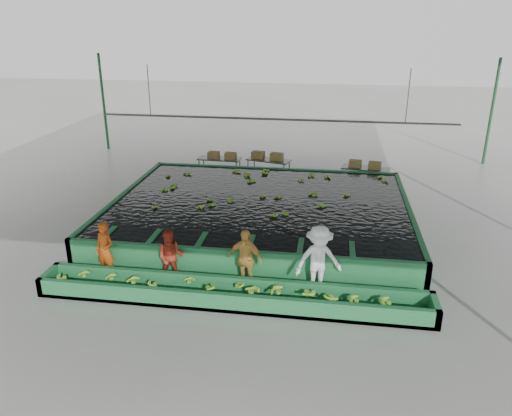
# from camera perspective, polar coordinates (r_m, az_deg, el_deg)

# --- Properties ---
(ground) EXTENTS (80.00, 80.00, 0.00)m
(ground) POSITION_cam_1_polar(r_m,az_deg,el_deg) (15.98, -0.27, -3.99)
(ground) COLOR gray
(ground) RESTS_ON ground
(shed_roof) EXTENTS (20.00, 22.00, 0.04)m
(shed_roof) POSITION_cam_1_polar(r_m,az_deg,el_deg) (14.57, -0.31, 14.10)
(shed_roof) COLOR gray
(shed_roof) RESTS_ON shed_posts
(shed_posts) EXTENTS (20.00, 22.00, 5.00)m
(shed_posts) POSITION_cam_1_polar(r_m,az_deg,el_deg) (15.09, -0.29, 4.64)
(shed_posts) COLOR #1F542D
(shed_posts) RESTS_ON ground
(flotation_tank) EXTENTS (10.00, 8.00, 0.90)m
(flotation_tank) POSITION_cam_1_polar(r_m,az_deg,el_deg) (17.16, 0.51, -0.52)
(flotation_tank) COLOR #206D3A
(flotation_tank) RESTS_ON ground
(tank_water) EXTENTS (9.70, 7.70, 0.00)m
(tank_water) POSITION_cam_1_polar(r_m,az_deg,el_deg) (17.02, 0.51, 0.73)
(tank_water) COLOR black
(tank_water) RESTS_ON flotation_tank
(sorting_trough) EXTENTS (10.00, 1.00, 0.50)m
(sorting_trough) POSITION_cam_1_polar(r_m,az_deg,el_deg) (12.73, -2.83, -9.78)
(sorting_trough) COLOR #206D3A
(sorting_trough) RESTS_ON ground
(cableway_rail) EXTENTS (0.08, 0.08, 14.00)m
(cableway_rail) POSITION_cam_1_polar(r_m,az_deg,el_deg) (19.78, 2.00, 10.11)
(cableway_rail) COLOR #59605B
(cableway_rail) RESTS_ON shed_roof
(rail_hanger_left) EXTENTS (0.04, 0.04, 2.00)m
(rail_hanger_left) POSITION_cam_1_polar(r_m,az_deg,el_deg) (20.79, -12.14, 13.00)
(rail_hanger_left) COLOR #59605B
(rail_hanger_left) RESTS_ON shed_roof
(rail_hanger_right) EXTENTS (0.04, 0.04, 2.00)m
(rail_hanger_right) POSITION_cam_1_polar(r_m,az_deg,el_deg) (19.68, 16.99, 12.12)
(rail_hanger_right) COLOR #59605B
(rail_hanger_right) RESTS_ON shed_roof
(worker_a) EXTENTS (0.68, 0.54, 1.61)m
(worker_a) POSITION_cam_1_polar(r_m,az_deg,el_deg) (14.24, -16.87, -4.68)
(worker_a) COLOR #BC4810
(worker_a) RESTS_ON ground
(worker_b) EXTENTS (0.83, 0.70, 1.51)m
(worker_b) POSITION_cam_1_polar(r_m,az_deg,el_deg) (13.60, -9.68, -5.53)
(worker_b) COLOR #A02C1A
(worker_b) RESTS_ON ground
(worker_c) EXTENTS (1.06, 0.66, 1.68)m
(worker_c) POSITION_cam_1_polar(r_m,az_deg,el_deg) (13.10, -1.24, -5.87)
(worker_c) COLOR gold
(worker_c) RESTS_ON ground
(worker_d) EXTENTS (1.39, 1.09, 1.89)m
(worker_d) POSITION_cam_1_polar(r_m,az_deg,el_deg) (12.89, 7.17, -5.99)
(worker_d) COLOR white
(worker_d) RESTS_ON ground
(packing_table_left) EXTENTS (1.93, 0.87, 0.86)m
(packing_table_left) POSITION_cam_1_polar(r_m,az_deg,el_deg) (22.47, -4.17, 4.67)
(packing_table_left) COLOR #59605B
(packing_table_left) RESTS_ON ground
(packing_table_mid) EXTENTS (2.03, 1.24, 0.86)m
(packing_table_mid) POSITION_cam_1_polar(r_m,az_deg,el_deg) (22.20, 1.45, 4.52)
(packing_table_mid) COLOR #59605B
(packing_table_mid) RESTS_ON ground
(packing_table_right) EXTENTS (2.04, 1.16, 0.87)m
(packing_table_right) POSITION_cam_1_polar(r_m,az_deg,el_deg) (21.42, 12.31, 3.41)
(packing_table_right) COLOR #59605B
(packing_table_right) RESTS_ON ground
(box_stack_left) EXTENTS (1.31, 0.46, 0.28)m
(box_stack_left) POSITION_cam_1_polar(r_m,az_deg,el_deg) (22.29, -3.89, 5.69)
(box_stack_left) COLOR olive
(box_stack_left) RESTS_ON packing_table_left
(box_stack_mid) EXTENTS (1.46, 0.66, 0.30)m
(box_stack_mid) POSITION_cam_1_polar(r_m,az_deg,el_deg) (22.11, 1.30, 5.61)
(box_stack_mid) COLOR olive
(box_stack_mid) RESTS_ON packing_table_mid
(box_stack_right) EXTENTS (1.35, 0.60, 0.28)m
(box_stack_right) POSITION_cam_1_polar(r_m,az_deg,el_deg) (21.27, 12.32, 4.52)
(box_stack_right) COLOR olive
(box_stack_right) RESTS_ON packing_table_right
(floating_bananas) EXTENTS (8.65, 5.90, 0.12)m
(floating_bananas) POSITION_cam_1_polar(r_m,az_deg,el_deg) (17.76, 0.88, 1.62)
(floating_bananas) COLOR #76BD2D
(floating_bananas) RESTS_ON tank_water
(trough_bananas) EXTENTS (9.51, 0.63, 0.13)m
(trough_bananas) POSITION_cam_1_polar(r_m,az_deg,el_deg) (12.66, -2.85, -9.20)
(trough_bananas) COLOR #76BD2D
(trough_bananas) RESTS_ON sorting_trough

